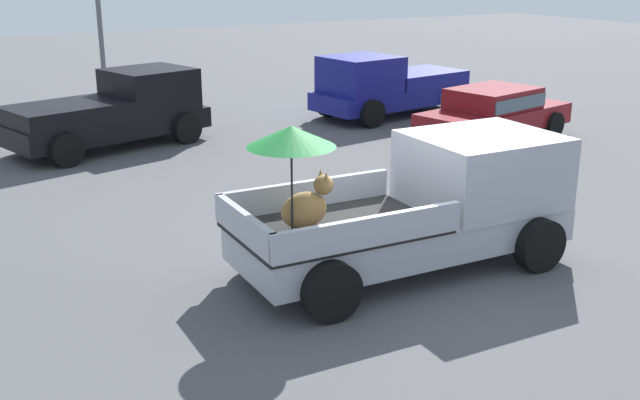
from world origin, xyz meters
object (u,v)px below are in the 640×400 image
at_px(pickup_truck_main, 427,203).
at_px(pickup_truck_far, 116,111).
at_px(parked_sedan_near, 494,111).
at_px(pickup_truck_red, 386,86).

height_order(pickup_truck_main, pickup_truck_far, pickup_truck_main).
distance_m(pickup_truck_far, parked_sedan_near, 9.38).
distance_m(pickup_truck_red, pickup_truck_far, 7.84).
relative_size(pickup_truck_main, pickup_truck_far, 1.00).
relative_size(pickup_truck_main, pickup_truck_red, 1.02).
xyz_separation_m(pickup_truck_main, pickup_truck_red, (5.86, 9.67, -0.09)).
bearing_deg(pickup_truck_red, pickup_truck_far, -9.55).
bearing_deg(parked_sedan_near, pickup_truck_main, -150.25).
xyz_separation_m(pickup_truck_main, parked_sedan_near, (6.48, 5.79, -0.23)).
bearing_deg(parked_sedan_near, pickup_truck_far, 142.57).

